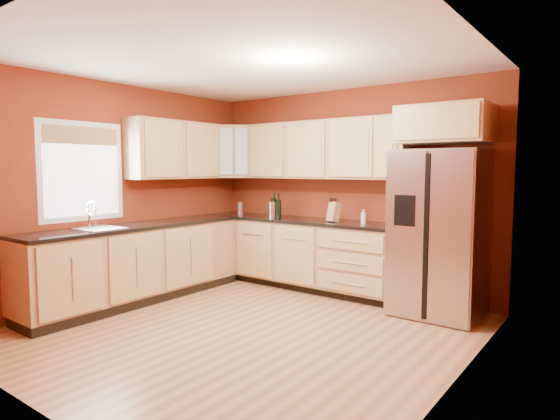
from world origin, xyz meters
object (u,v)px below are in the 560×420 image
wine_bottle_a (279,205)px  knife_block (334,212)px  canister_left (241,208)px  soap_dispenser (363,217)px  refrigerator (439,233)px

wine_bottle_a → knife_block: 0.87m
canister_left → soap_dispenser: bearing=-2.6°
wine_bottle_a → soap_dispenser: size_ratio=1.86×
knife_block → soap_dispenser: (0.42, -0.03, -0.03)m
refrigerator → knife_block: bearing=178.0°
wine_bottle_a → soap_dispenser: bearing=-1.4°
canister_left → soap_dispenser: soap_dispenser is taller
wine_bottle_a → soap_dispenser: (1.29, -0.03, -0.08)m
wine_bottle_a → knife_block: bearing=-0.3°
canister_left → wine_bottle_a: bearing=-4.6°
canister_left → wine_bottle_a: 0.76m
wine_bottle_a → soap_dispenser: wine_bottle_a is taller
canister_left → knife_block: bearing=-2.3°
canister_left → wine_bottle_a: size_ratio=0.52×
wine_bottle_a → knife_block: size_ratio=1.35×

